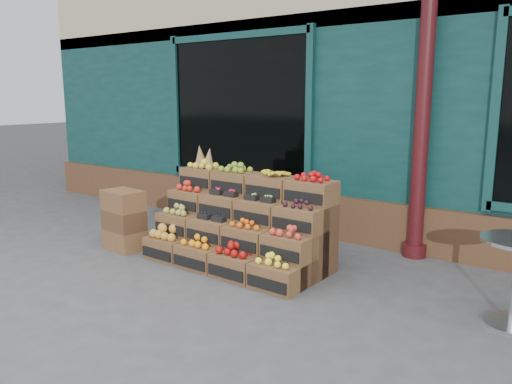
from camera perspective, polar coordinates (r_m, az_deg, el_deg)
The scene contains 5 objects.
ground at distance 5.22m, azimuth -2.75°, elevation -10.64°, with size 60.00×60.00×0.00m, color #454547.
shop_facade at distance 9.42m, azimuth 17.40°, elevation 13.36°, with size 12.00×6.24×4.80m.
crate_display at distance 5.81m, azimuth -1.72°, elevation -4.18°, with size 2.13×1.07×1.32m.
spare_crates at distance 6.51m, azimuth -14.85°, elevation -3.11°, with size 0.54×0.41×0.76m.
shopkeeper at distance 8.23m, azimuth -0.20°, elevation 5.02°, with size 0.78×0.51×2.14m, color #164D1F.
Camera 1 is at (3.03, -3.79, 1.92)m, focal length 35.00 mm.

